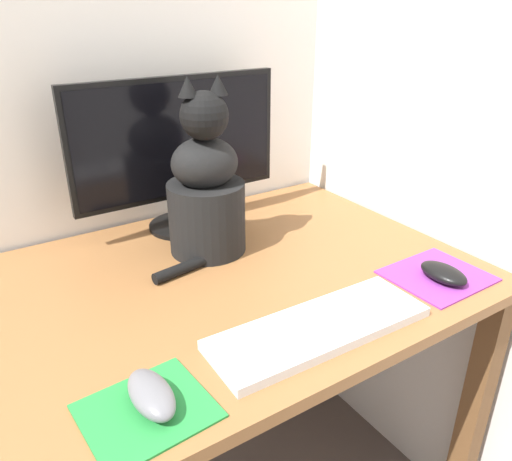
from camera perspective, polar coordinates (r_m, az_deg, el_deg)
name	(u,v)px	position (r m, az deg, el deg)	size (l,w,h in m)	color
wall_back	(118,2)	(1.27, -15.52, 23.83)	(7.00, 0.04, 2.50)	silver
wall_side_right	(435,2)	(1.27, 19.80, 23.33)	(0.04, 7.00, 2.50)	silver
desk	(213,323)	(1.10, -4.91, -10.44)	(1.10, 0.74, 0.73)	brown
monitor	(178,148)	(1.22, -8.90, 9.27)	(0.52, 0.17, 0.37)	black
keyboard	(320,327)	(0.89, 7.28, -10.83)	(0.41, 0.14, 0.02)	silver
mousepad_left	(147,411)	(0.76, -12.36, -19.51)	(0.18, 0.17, 0.00)	#238438
mousepad_right	(437,276)	(1.12, 19.99, -4.88)	(0.20, 0.18, 0.00)	purple
computer_mouse_left	(151,394)	(0.76, -11.88, -17.85)	(0.06, 0.11, 0.04)	slate
computer_mouse_right	(443,273)	(1.10, 20.63, -4.58)	(0.06, 0.10, 0.03)	black
cat	(206,191)	(1.11, -5.74, 4.55)	(0.27, 0.20, 0.39)	black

